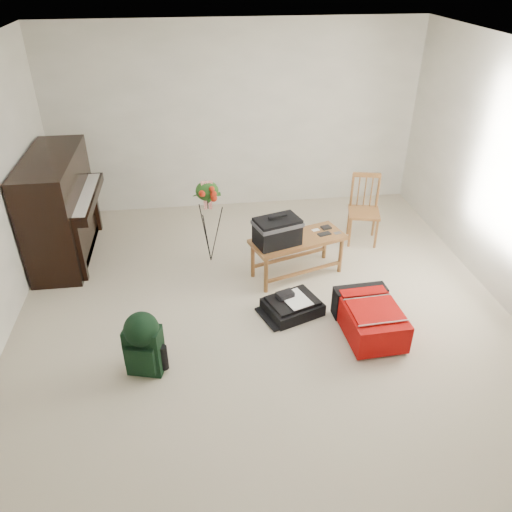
{
  "coord_description": "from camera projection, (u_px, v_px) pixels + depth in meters",
  "views": [
    {
      "loc": [
        -0.62,
        -3.9,
        3.2
      ],
      "look_at": [
        -0.05,
        0.35,
        0.55
      ],
      "focal_mm": 35.0,
      "sensor_mm": 36.0,
      "label": 1
    }
  ],
  "objects": [
    {
      "name": "floor",
      "position": [
        265.0,
        320.0,
        5.04
      ],
      "size": [
        5.0,
        5.5,
        0.01
      ],
      "primitive_type": "cube",
      "color": "#BEB299",
      "rests_on": "ground"
    },
    {
      "name": "ceiling",
      "position": [
        269.0,
        58.0,
        3.73
      ],
      "size": [
        5.0,
        5.5,
        0.01
      ],
      "primitive_type": "cube",
      "color": "white",
      "rests_on": "wall_back"
    },
    {
      "name": "wall_back",
      "position": [
        236.0,
        119.0,
        6.7
      ],
      "size": [
        5.0,
        0.04,
        2.5
      ],
      "primitive_type": "cube",
      "color": "silver",
      "rests_on": "floor"
    },
    {
      "name": "piano",
      "position": [
        61.0,
        210.0,
        5.83
      ],
      "size": [
        0.71,
        1.5,
        1.25
      ],
      "color": "black",
      "rests_on": "floor"
    },
    {
      "name": "bench",
      "position": [
        282.0,
        231.0,
        5.43
      ],
      "size": [
        1.13,
        0.72,
        0.81
      ],
      "rotation": [
        0.0,
        0.0,
        0.3
      ],
      "color": "#995C32",
      "rests_on": "floor"
    },
    {
      "name": "dining_chair",
      "position": [
        363.0,
        210.0,
        6.22
      ],
      "size": [
        0.45,
        0.45,
        0.86
      ],
      "rotation": [
        0.0,
        0.0,
        -0.24
      ],
      "color": "#995C32",
      "rests_on": "floor"
    },
    {
      "name": "red_suitcase",
      "position": [
        368.0,
        315.0,
        4.84
      ],
      "size": [
        0.55,
        0.78,
        0.32
      ],
      "rotation": [
        0.0,
        0.0,
        0.05
      ],
      "color": "#C10908",
      "rests_on": "floor"
    },
    {
      "name": "black_duffel",
      "position": [
        292.0,
        306.0,
        5.11
      ],
      "size": [
        0.65,
        0.59,
        0.23
      ],
      "rotation": [
        0.0,
        0.0,
        0.36
      ],
      "color": "black",
      "rests_on": "floor"
    },
    {
      "name": "green_backpack",
      "position": [
        143.0,
        341.0,
        4.26
      ],
      "size": [
        0.35,
        0.32,
        0.62
      ],
      "rotation": [
        0.0,
        0.0,
        -0.27
      ],
      "color": "black",
      "rests_on": "floor"
    },
    {
      "name": "flower_stand",
      "position": [
        209.0,
        222.0,
        5.74
      ],
      "size": [
        0.36,
        0.36,
        1.05
      ],
      "rotation": [
        0.0,
        0.0,
        0.11
      ],
      "color": "black",
      "rests_on": "floor"
    }
  ]
}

